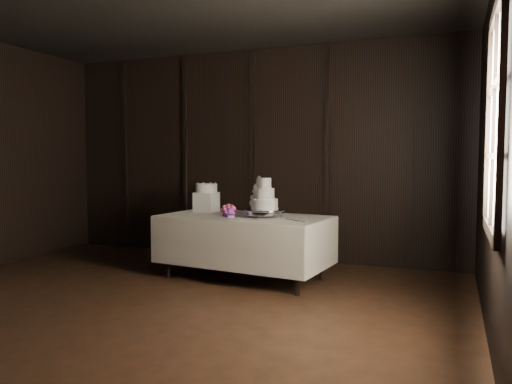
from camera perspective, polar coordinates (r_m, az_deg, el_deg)
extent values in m
cube|color=black|center=(4.46, -18.12, -15.56)|extent=(6.04, 7.04, 0.04)
cube|color=black|center=(7.27, -0.34, 4.32)|extent=(6.04, 0.04, 3.04)
cube|color=black|center=(3.24, 27.12, 4.27)|extent=(0.04, 7.04, 3.04)
cube|color=black|center=(3.74, 25.71, 7.29)|extent=(0.06, 1.16, 1.56)
cube|color=silver|center=(5.96, -1.34, -2.79)|extent=(2.08, 1.24, 0.01)
cube|color=white|center=(6.02, -1.34, -6.58)|extent=(1.91, 1.11, 0.71)
cylinder|color=silver|center=(5.85, 1.00, -2.43)|extent=(0.57, 0.57, 0.09)
cylinder|color=white|center=(5.84, 1.00, -1.39)|extent=(0.31, 0.31, 0.12)
cylinder|color=white|center=(5.83, 1.01, -0.19)|extent=(0.23, 0.23, 0.12)
cylinder|color=white|center=(5.82, 1.01, 1.02)|extent=(0.15, 0.15, 0.12)
cube|color=white|center=(6.42, -5.68, -1.16)|extent=(0.27, 0.27, 0.25)
cylinder|color=white|center=(6.41, -5.69, 0.45)|extent=(0.29, 0.29, 0.11)
cube|color=silver|center=(5.53, 4.19, -3.21)|extent=(0.30, 0.26, 0.01)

